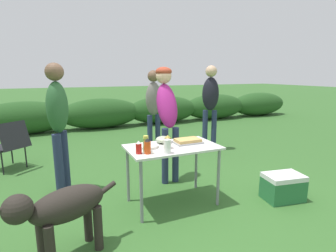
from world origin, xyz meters
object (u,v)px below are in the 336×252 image
ketchup_bottle (139,147)px  camp_chair_green_behind_table (9,143)px  mixing_bowl (163,140)px  dog (61,209)px  food_tray (188,141)px  beer_bottle (168,142)px  relish_jar (146,144)px  cooler_box (283,187)px  standing_person_in_navy_coat (154,104)px  folding_table (173,152)px  standing_person_in_olive_jacket (167,108)px  standing_person_with_beanie (58,116)px  paper_cup_stack (167,146)px  standing_person_in_dark_puffer (210,99)px  hot_sauce_bottle (147,146)px  plate_stack (148,146)px

ketchup_bottle → camp_chair_green_behind_table: 2.75m
mixing_bowl → dog: (-1.24, -0.72, -0.31)m
food_tray → beer_bottle: beer_bottle is taller
relish_jar → beer_bottle: 0.28m
camp_chair_green_behind_table → cooler_box: bearing=-76.3°
beer_bottle → cooler_box: beer_bottle is taller
beer_bottle → standing_person_in_navy_coat: 2.18m
folding_table → beer_bottle: size_ratio=6.85×
folding_table → camp_chair_green_behind_table: bearing=133.0°
relish_jar → standing_person_in_olive_jacket: size_ratio=0.11×
food_tray → standing_person_with_beanie: size_ratio=0.20×
relish_jar → camp_chair_green_behind_table: (-1.63, 2.22, -0.36)m
folding_table → paper_cup_stack: 0.33m
dog → camp_chair_green_behind_table: bearing=-6.4°
folding_table → mixing_bowl: (-0.05, 0.18, 0.12)m
standing_person_in_dark_puffer → standing_person_in_navy_coat: bearing=-160.3°
standing_person_in_dark_puffer → standing_person_in_navy_coat: size_ratio=1.06×
paper_cup_stack → standing_person_in_dark_puffer: bearing=47.8°
hot_sauce_bottle → standing_person_with_beanie: size_ratio=0.10×
relish_jar → camp_chair_green_behind_table: size_ratio=0.22×
folding_table → dog: (-1.29, -0.54, -0.19)m
standing_person_in_olive_jacket → dog: (-1.53, -1.27, -0.63)m
beer_bottle → dog: size_ratio=0.16×
ketchup_bottle → standing_person_in_dark_puffer: (2.18, 1.97, 0.27)m
ketchup_bottle → standing_person_in_dark_puffer: standing_person_in_dark_puffer is taller
plate_stack → dog: plate_stack is taller
mixing_bowl → beer_bottle: (-0.04, -0.24, 0.03)m
relish_jar → standing_person_in_navy_coat: bearing=67.1°
cooler_box → ketchup_bottle: bearing=177.7°
standing_person_with_beanie → plate_stack: bearing=-106.7°
folding_table → plate_stack: 0.32m
dog → hot_sauce_bottle: bearing=-88.7°
hot_sauce_bottle → standing_person_with_beanie: standing_person_with_beanie is taller
ketchup_bottle → beer_bottle: 0.38m
mixing_bowl → dog: size_ratio=0.19×
folding_table → standing_person_in_dark_puffer: 2.56m
ketchup_bottle → camp_chair_green_behind_table: size_ratio=0.17×
folding_table → dog: 1.41m
mixing_bowl → dog: mixing_bowl is taller
plate_stack → standing_person_in_dark_puffer: (2.01, 1.78, 0.32)m
beer_bottle → standing_person_in_dark_puffer: (1.81, 1.91, 0.26)m
food_tray → standing_person_in_navy_coat: 2.00m
standing_person_with_beanie → folding_table: bearing=-101.3°
camp_chair_green_behind_table → cooler_box: 4.26m
relish_jar → standing_person_in_dark_puffer: 2.85m
ketchup_bottle → dog: 0.98m
relish_jar → beer_bottle: (0.28, 0.02, -0.01)m
hot_sauce_bottle → standing_person_with_beanie: 1.39m
mixing_bowl → standing_person_in_dark_puffer: (1.76, 1.67, 0.30)m
mixing_bowl → camp_chair_green_behind_table: camp_chair_green_behind_table is taller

